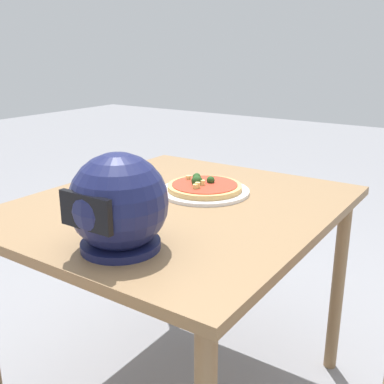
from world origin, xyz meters
The scene contains 4 objects.
dining_table centered at (0.00, 0.00, 0.69)m, with size 0.96×1.10×0.78m.
pizza_plate centered at (-0.01, -0.14, 0.78)m, with size 0.32×0.32×0.01m, color white.
pizza centered at (-0.01, -0.14, 0.80)m, with size 0.27×0.27×0.05m.
motorcycle_helmet centered at (-0.09, 0.38, 0.90)m, with size 0.25×0.25×0.25m.
Camera 1 is at (-0.85, 1.18, 1.27)m, focal length 42.90 mm.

